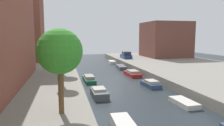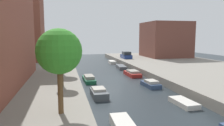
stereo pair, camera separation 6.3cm
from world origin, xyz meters
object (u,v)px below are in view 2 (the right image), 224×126
Objects in this scene: moored_boat_left_2 at (89,79)px; moored_boat_right_4 at (121,67)px; low_block_right at (165,40)px; moored_boat_right_1 at (184,103)px; street_tree_2 at (62,47)px; parked_car at (126,55)px; street_tree_0 at (59,52)px; moored_boat_right_3 at (132,73)px; apartment_tower_far at (16,9)px; street_tree_1 at (61,58)px; moored_boat_right_5 at (112,62)px; street_tree_3 at (62,49)px; moored_boat_left_1 at (99,93)px; moored_boat_right_2 at (151,84)px.

moored_boat_right_4 is (7.29, 10.11, -0.06)m from moored_boat_left_2.
moored_boat_right_1 is at bearing -114.12° from low_block_right.
street_tree_2 reaches higher than parked_car.
street_tree_0 is 1.15× the size of street_tree_2.
low_block_right reaches higher than moored_boat_right_3.
street_tree_1 is (8.95, -25.00, -7.58)m from apartment_tower_far.
apartment_tower_far is 5.05× the size of moored_boat_right_3.
street_tree_0 reaches higher than street_tree_2.
street_tree_0 reaches higher than moored_boat_right_5.
moored_boat_right_4 is at bearing 65.95° from street_tree_0.
apartment_tower_far reaches higher than street_tree_1.
low_block_right is 2.37× the size of moored_boat_left_2.
apartment_tower_far is at bearing 128.69° from street_tree_3.
moored_boat_right_5 is at bearing 90.33° from moored_boat_right_4.
moored_boat_left_2 is 13.67m from moored_boat_right_1.
moored_boat_right_3 is 1.25× the size of moored_boat_right_5.
street_tree_1 is 28.97m from parked_car.
apartment_tower_far reaches higher than street_tree_3.
moored_boat_left_1 is (3.61, -15.07, -3.61)m from street_tree_3.
moored_boat_right_5 is (10.71, 16.85, -4.35)m from street_tree_2.
street_tree_2 is 1.47× the size of moored_boat_right_5.
parked_car is at bearing 59.94° from moored_boat_left_2.
street_tree_0 is 1.69× the size of moored_boat_right_5.
low_block_right is at bearing 38.36° from street_tree_2.
moored_boat_left_1 is at bearing -112.06° from moored_boat_right_4.
moored_boat_right_3 is at bearing 90.15° from moored_boat_right_1.
moored_boat_left_1 is at bearing -157.32° from moored_boat_right_2.
apartment_tower_far reaches higher than street_tree_0.
moored_boat_left_2 is at bearing 146.15° from moored_boat_right_2.
parked_car is at bearing 38.09° from street_tree_3.
moored_boat_right_5 is at bearing -2.91° from apartment_tower_far.
moored_boat_right_5 is at bearing 89.27° from moored_boat_right_3.
moored_boat_left_2 is (-0.15, 7.52, -0.04)m from moored_boat_left_1.
low_block_right is 29.69m from moored_boat_right_2.
street_tree_0 is 14.77m from moored_boat_right_2.
street_tree_3 is 11.67m from moored_boat_right_4.
parked_car is (23.29, 0.07, -9.87)m from apartment_tower_far.
low_block_right reaches higher than parked_car.
moored_boat_right_5 is at bearing 71.33° from street_tree_0.
street_tree_2 is 1.09× the size of moored_boat_right_4.
apartment_tower_far is 37.85m from moored_boat_right_1.
moored_boat_right_3 is at bearing 20.51° from moored_boat_left_2.
moored_boat_right_2 reaches higher than moored_boat_right_1.
moored_boat_right_1 is (10.56, 2.31, -4.86)m from street_tree_0.
moored_boat_right_5 is at bearing 74.29° from moored_boat_left_1.
street_tree_0 is at bearing -167.64° from moored_boat_right_1.
street_tree_0 reaches higher than parked_car.
parked_car is at bearing 76.70° from moored_boat_right_3.
moored_boat_right_1 is (-14.49, -32.38, -5.05)m from low_block_right.
street_tree_2 is 1.60× the size of moored_boat_left_1.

